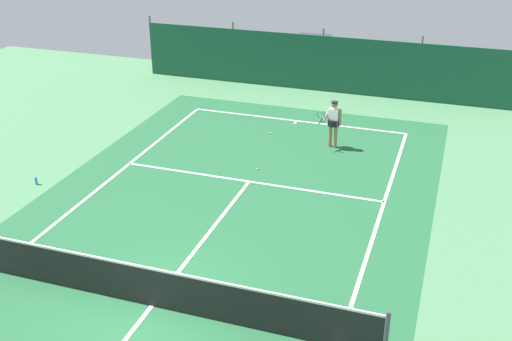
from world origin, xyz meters
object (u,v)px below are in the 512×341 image
tennis_ball_midcourt (258,169)px  parked_car (312,56)px  water_bottle (36,181)px  tennis_player (333,121)px  tennis_net (151,286)px  tennis_ball_near_player (271,133)px

tennis_ball_midcourt → parked_car: size_ratio=0.02×
parked_car → water_bottle: 15.00m
tennis_player → parked_car: (-2.84, 8.41, -0.12)m
tennis_net → parked_car: size_ratio=2.33×
tennis_ball_near_player → water_bottle: size_ratio=0.28×
tennis_ball_midcourt → tennis_net: bearing=-89.8°
parked_car → tennis_ball_midcourt: bearing=90.2°
tennis_ball_near_player → parked_car: parked_car is taller
parked_car → water_bottle: bearing=65.4°
tennis_player → tennis_ball_midcourt: bearing=68.4°
tennis_ball_near_player → tennis_ball_midcourt: (0.51, -3.02, 0.00)m
parked_car → water_bottle: (-5.04, -14.11, -0.72)m
water_bottle → tennis_ball_near_player: bearing=47.9°
tennis_ball_near_player → tennis_player: bearing=-10.4°
tennis_ball_near_player → tennis_ball_midcourt: same height
tennis_ball_near_player → tennis_ball_midcourt: size_ratio=1.00×
tennis_player → tennis_ball_midcourt: (-1.84, -2.59, -0.93)m
tennis_player → parked_car: 8.88m
tennis_net → tennis_ball_midcourt: bearing=90.2°
tennis_player → water_bottle: tennis_player is taller
tennis_player → parked_car: parked_car is taller
tennis_player → tennis_ball_near_player: (-2.34, 0.43, -0.93)m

